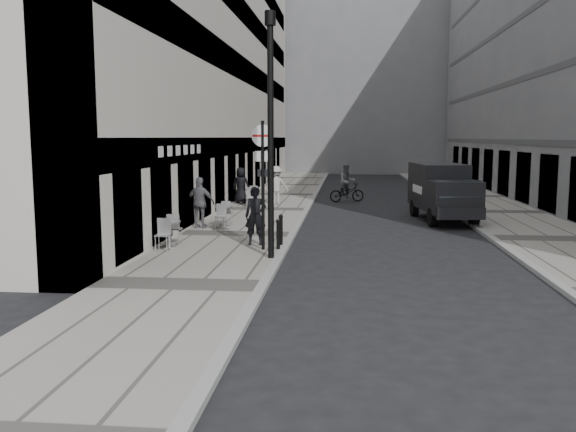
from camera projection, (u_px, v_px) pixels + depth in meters
name	position (u px, v px, depth m)	size (l,w,h in m)	color
ground	(242.00, 326.00, 11.57)	(120.00, 120.00, 0.00)	black
sidewalk	(265.00, 210.00, 29.52)	(4.00, 60.00, 0.12)	gray
far_sidewalk	(498.00, 213.00, 28.45)	(4.00, 60.00, 0.12)	gray
building_left	(211.00, 42.00, 35.17)	(4.00, 45.00, 18.00)	#BCB6AB
building_right	(572.00, 18.00, 33.10)	(6.00, 45.00, 20.00)	slate
building_far	(345.00, 67.00, 65.28)	(24.00, 16.00, 22.00)	slate
walking_man	(256.00, 216.00, 19.50)	(0.68, 0.45, 1.88)	black
sign_post	(263.00, 168.00, 18.46)	(0.68, 0.12, 3.93)	black
lamppost	(271.00, 124.00, 17.02)	(0.31, 0.31, 6.87)	black
bollard_near	(281.00, 231.00, 19.57)	(0.12, 0.12, 0.92)	black
bollard_far	(278.00, 235.00, 18.81)	(0.11, 0.11, 0.86)	black
panel_van	(442.00, 189.00, 25.99)	(2.47, 5.32, 2.42)	black
cyclist	(347.00, 187.00, 33.72)	(2.09, 1.32, 2.13)	black
pedestrian_a	(200.00, 203.00, 23.11)	(1.14, 0.48, 1.95)	slate
pedestrian_b	(276.00, 185.00, 31.46)	(1.27, 0.73, 1.97)	#B7AFA9
pedestrian_c	(241.00, 185.00, 31.82)	(0.92, 0.60, 1.88)	black
cafe_table_near	(169.00, 232.00, 19.09)	(0.77, 1.73, 0.98)	silver
cafe_table_mid	(224.00, 214.00, 23.62)	(0.72, 1.62, 0.93)	silver
cafe_table_far	(253.00, 196.00, 30.67)	(0.75, 1.70, 0.97)	silver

